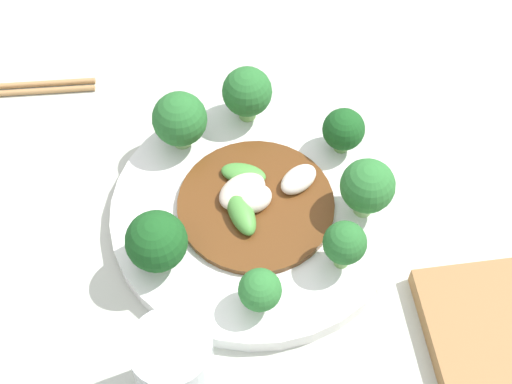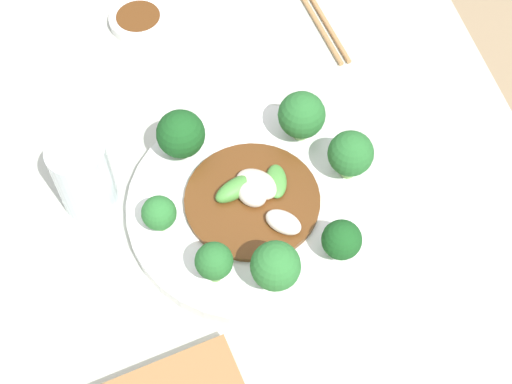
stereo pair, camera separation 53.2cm
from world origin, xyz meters
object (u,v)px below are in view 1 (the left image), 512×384
Objects in this scene: broccoli_northeast at (344,130)px; broccoli_northwest at (180,120)px; broccoli_east at (367,188)px; broccoli_southeast at (345,244)px; plate at (256,208)px; drinking_glass at (175,369)px; broccoli_south at (260,290)px; broccoli_southwest at (157,242)px; broccoli_north at (244,92)px; stirfry_center at (256,197)px.

broccoli_northwest is at bearing 179.60° from broccoli_northeast.
broccoli_northwest is (-0.19, 0.08, -0.00)m from broccoli_east.
plate is at bearing 142.17° from broccoli_southeast.
drinking_glass is at bearing -85.17° from broccoli_northwest.
broccoli_southeast is at bearing 40.57° from drinking_glass.
broccoli_southwest is at bearing 156.40° from broccoli_south.
broccoli_north is 0.18m from broccoli_east.
broccoli_southeast reaches higher than plate.
plate is 0.21m from drinking_glass.
stirfry_center is 0.21m from drinking_glass.
broccoli_north is at bearing 119.37° from broccoli_southeast.
broccoli_southeast is at bearing -37.83° from plate.
broccoli_north is 0.98× the size of broccoli_northwest.
stirfry_center is 1.57× the size of drinking_glass.
broccoli_east is at bearing 47.60° from drinking_glass.
plate is 1.86× the size of stirfry_center.
broccoli_south is 0.75× the size of broccoli_southwest.
broccoli_south reaches higher than plate.
drinking_glass is at bearing -97.88° from broccoli_north.
broccoli_southwest reaches higher than plate.
broccoli_south is (0.03, -0.23, -0.01)m from broccoli_north.
stirfry_center is (-0.00, 0.00, 0.02)m from plate.
drinking_glass reaches higher than broccoli_northwest.
broccoli_southwest is (-0.07, -0.19, -0.00)m from broccoli_north.
broccoli_southeast is 0.88× the size of broccoli_southwest.
broccoli_north is at bearing 31.83° from broccoli_northwest.
broccoli_northwest is 0.67× the size of drinking_glass.
broccoli_northeast is at bearing 40.21° from plate.
drinking_glass is (-0.04, -0.31, -0.01)m from broccoli_north.
broccoli_south is (0.01, -0.12, 0.04)m from plate.
broccoli_north is 1.01× the size of broccoli_southwest.
broccoli_northeast is 0.80× the size of broccoli_northwest.
stirfry_center is (0.08, -0.08, -0.03)m from broccoli_northwest.
broccoli_south is 0.11m from broccoli_southwest.
stirfry_center is at bearing 176.17° from broccoli_east.
broccoli_northeast is at bearing 66.82° from broccoli_south.
broccoli_southwest is at bearing -92.77° from broccoli_northwest.
broccoli_east is at bearing 47.08° from broccoli_south.
broccoli_northwest is (-0.07, -0.04, -0.00)m from broccoli_north.
stirfry_center reaches higher than plate.
broccoli_southeast is (0.09, -0.07, 0.05)m from plate.
broccoli_northwest is (-0.09, 0.19, 0.01)m from broccoli_south.
broccoli_southeast is 0.36× the size of stirfry_center.
broccoli_southeast is 0.86× the size of broccoli_northwest.
broccoli_south is at bearing 48.36° from drinking_glass.
broccoli_north is at bearing 98.67° from plate.
broccoli_north is 0.20m from broccoli_southwest.
plate is 0.02m from stirfry_center.
broccoli_east is (0.10, 0.11, 0.01)m from broccoli_south.
broccoli_north is 1.24× the size of broccoli_northeast.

